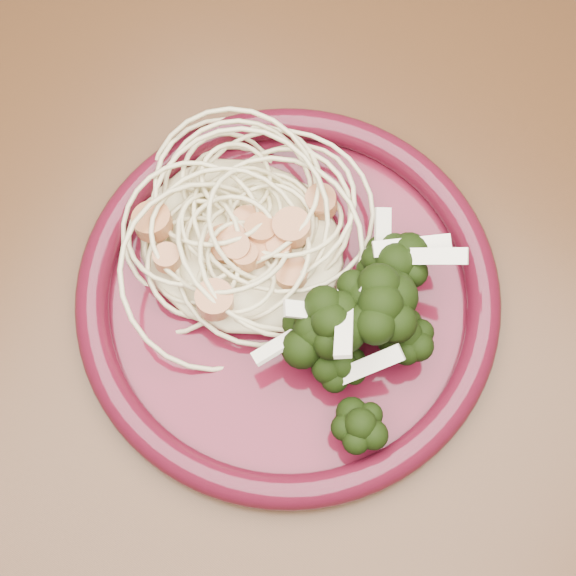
# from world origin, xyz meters

# --- Properties ---
(dining_table) EXTENTS (1.20, 0.80, 0.75)m
(dining_table) POSITION_xyz_m (0.00, 0.00, 0.65)
(dining_table) COLOR #472814
(dining_table) RESTS_ON ground
(dinner_plate) EXTENTS (0.35, 0.35, 0.02)m
(dinner_plate) POSITION_xyz_m (-0.01, 0.01, 0.76)
(dinner_plate) COLOR #4B0D1A
(dinner_plate) RESTS_ON dining_table
(spaghetti_pile) EXTENTS (0.17, 0.16, 0.03)m
(spaghetti_pile) POSITION_xyz_m (-0.06, 0.02, 0.77)
(spaghetti_pile) COLOR beige
(spaghetti_pile) RESTS_ON dinner_plate
(scallop_cluster) EXTENTS (0.15, 0.15, 0.04)m
(scallop_cluster) POSITION_xyz_m (-0.06, 0.02, 0.81)
(scallop_cluster) COLOR #C27E4D
(scallop_cluster) RESTS_ON spaghetti_pile
(broccoli_pile) EXTENTS (0.13, 0.18, 0.05)m
(broccoli_pile) POSITION_xyz_m (0.04, -0.01, 0.78)
(broccoli_pile) COLOR black
(broccoli_pile) RESTS_ON dinner_plate
(onion_garnish) EXTENTS (0.09, 0.11, 0.05)m
(onion_garnish) POSITION_xyz_m (0.04, -0.01, 0.82)
(onion_garnish) COLOR white
(onion_garnish) RESTS_ON broccoli_pile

